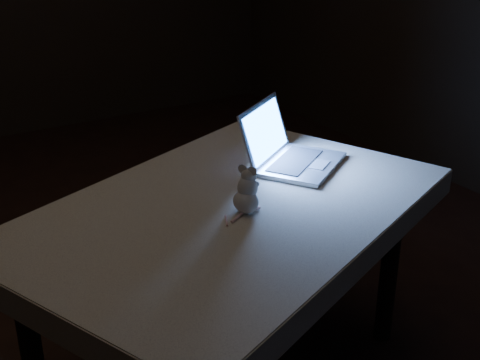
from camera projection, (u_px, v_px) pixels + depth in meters
floor at (104, 341)px, 2.39m from camera, size 5.00×5.00×0.00m
table at (230, 300)px, 2.05m from camera, size 1.45×1.21×0.67m
tablecloth at (235, 210)px, 1.97m from camera, size 1.60×1.48×0.08m
laptop at (303, 137)px, 2.15m from camera, size 0.41×0.40×0.21m
plush_mouse at (246, 190)px, 1.84m from camera, size 0.15×0.15×0.14m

